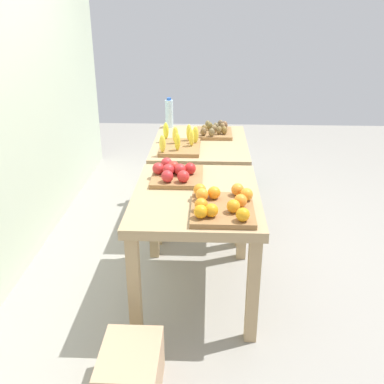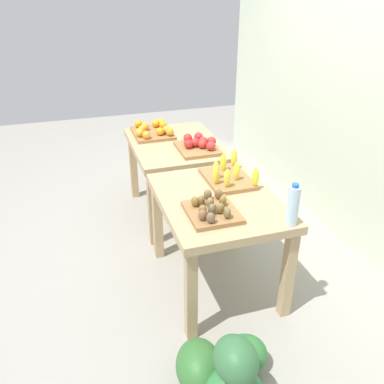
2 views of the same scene
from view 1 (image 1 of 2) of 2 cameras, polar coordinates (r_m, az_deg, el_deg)
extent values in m
plane|color=gray|center=(3.65, 0.78, -7.41)|extent=(8.00, 8.00, 0.00)
cube|color=beige|center=(3.47, -22.91, 15.53)|extent=(4.40, 0.12, 3.00)
cube|color=tan|center=(2.82, 0.53, -0.67)|extent=(1.04, 0.80, 0.06)
cube|color=tan|center=(2.62, 7.79, -12.44)|extent=(0.07, 0.07, 0.69)
cube|color=tan|center=(3.41, 6.50, -3.36)|extent=(0.07, 0.07, 0.69)
cube|color=tan|center=(2.64, -7.40, -12.10)|extent=(0.07, 0.07, 0.69)
cube|color=tan|center=(3.42, -4.95, -3.16)|extent=(0.07, 0.07, 0.69)
cube|color=tan|center=(3.87, 1.08, 6.10)|extent=(1.04, 0.80, 0.06)
cube|color=tan|center=(3.59, 6.30, -1.93)|extent=(0.07, 0.07, 0.69)
cube|color=tan|center=(4.43, 5.59, 3.16)|extent=(0.07, 0.07, 0.69)
cube|color=tan|center=(3.60, -4.56, -1.74)|extent=(0.07, 0.07, 0.69)
cube|color=tan|center=(4.45, -3.21, 3.29)|extent=(0.07, 0.07, 0.69)
cube|color=olive|center=(2.56, 3.92, -2.24)|extent=(0.44, 0.36, 0.03)
sphere|color=orange|center=(2.64, 2.85, -0.08)|extent=(0.11, 0.11, 0.08)
sphere|color=orange|center=(2.42, 2.50, -2.36)|extent=(0.10, 0.10, 0.08)
sphere|color=orange|center=(2.55, 6.25, -1.09)|extent=(0.10, 0.10, 0.08)
sphere|color=orange|center=(2.62, 1.29, -0.33)|extent=(0.10, 0.10, 0.08)
sphere|color=orange|center=(2.49, 1.18, -1.64)|extent=(0.10, 0.10, 0.08)
sphere|color=orange|center=(2.70, 5.86, 0.33)|extent=(0.10, 0.10, 0.08)
sphere|color=orange|center=(2.48, 5.33, -1.82)|extent=(0.09, 0.09, 0.08)
sphere|color=orange|center=(2.68, 1.00, 0.29)|extent=(0.09, 0.09, 0.08)
sphere|color=orange|center=(2.41, 1.12, -2.53)|extent=(0.10, 0.10, 0.08)
sphere|color=orange|center=(2.39, 6.53, -2.90)|extent=(0.10, 0.10, 0.08)
sphere|color=orange|center=(2.64, 7.00, -0.30)|extent=(0.09, 0.09, 0.08)
cube|color=olive|center=(3.03, -1.87, 2.01)|extent=(0.40, 0.34, 0.03)
sphere|color=red|center=(3.00, -3.04, 2.86)|extent=(0.10, 0.10, 0.08)
sphere|color=red|center=(3.12, -3.27, 3.71)|extent=(0.11, 0.11, 0.08)
sphere|color=red|center=(3.00, -1.53, 2.90)|extent=(0.08, 0.08, 0.08)
sphere|color=red|center=(2.88, -1.12, 2.02)|extent=(0.11, 0.11, 0.08)
sphere|color=red|center=(3.06, -2.41, 3.27)|extent=(0.11, 0.11, 0.08)
sphere|color=red|center=(3.03, -4.36, 3.03)|extent=(0.11, 0.11, 0.08)
sphere|color=red|center=(2.89, -3.18, 2.03)|extent=(0.09, 0.09, 0.08)
sphere|color=red|center=(3.02, -0.25, 3.03)|extent=(0.11, 0.11, 0.08)
cube|color=olive|center=(3.65, -1.53, 5.74)|extent=(0.44, 0.32, 0.03)
ellipsoid|color=yellow|center=(3.51, -1.89, 6.47)|extent=(0.07, 0.06, 0.14)
ellipsoid|color=yellow|center=(3.61, -0.07, 7.00)|extent=(0.06, 0.06, 0.14)
ellipsoid|color=yellow|center=(3.46, -3.81, 6.21)|extent=(0.05, 0.06, 0.14)
ellipsoid|color=yellow|center=(3.69, 0.45, 7.36)|extent=(0.05, 0.06, 0.14)
ellipsoid|color=yellow|center=(3.69, -2.14, 7.31)|extent=(0.05, 0.06, 0.14)
ellipsoid|color=yellow|center=(3.76, -0.39, 7.66)|extent=(0.06, 0.06, 0.14)
ellipsoid|color=yellow|center=(3.82, -3.36, 7.87)|extent=(0.06, 0.07, 0.14)
cube|color=olive|center=(4.05, 2.83, 7.53)|extent=(0.36, 0.32, 0.03)
ellipsoid|color=brown|center=(4.15, 2.03, 8.67)|extent=(0.07, 0.06, 0.07)
ellipsoid|color=brown|center=(3.89, 2.53, 7.67)|extent=(0.07, 0.07, 0.07)
ellipsoid|color=brown|center=(4.00, 2.86, 8.10)|extent=(0.07, 0.07, 0.07)
ellipsoid|color=brown|center=(4.09, 2.31, 8.42)|extent=(0.06, 0.07, 0.07)
ellipsoid|color=brown|center=(4.08, 3.08, 8.39)|extent=(0.07, 0.07, 0.07)
ellipsoid|color=brown|center=(4.00, 1.59, 8.12)|extent=(0.07, 0.07, 0.07)
ellipsoid|color=brown|center=(4.08, 3.95, 8.36)|extent=(0.07, 0.07, 0.07)
ellipsoid|color=brown|center=(4.18, 3.67, 8.72)|extent=(0.07, 0.07, 0.07)
ellipsoid|color=brown|center=(4.13, 4.20, 8.56)|extent=(0.06, 0.06, 0.07)
ellipsoid|color=brown|center=(3.96, 4.16, 7.90)|extent=(0.07, 0.07, 0.07)
ellipsoid|color=brown|center=(3.91, 1.48, 7.76)|extent=(0.07, 0.07, 0.07)
ellipsoid|color=brown|center=(3.96, 3.52, 7.91)|extent=(0.07, 0.07, 0.07)
cylinder|color=silver|center=(4.29, -2.94, 10.00)|extent=(0.07, 0.07, 0.26)
cylinder|color=blue|center=(4.26, -2.98, 11.83)|extent=(0.04, 0.04, 0.02)
ellipsoid|color=#2E733B|center=(5.03, 4.45, 3.16)|extent=(0.35, 0.39, 0.27)
ellipsoid|color=#2E7134|center=(4.82, 2.51, 2.04)|extent=(0.29, 0.32, 0.23)
ellipsoid|color=#2F652D|center=(4.84, 6.01, 2.26)|extent=(0.39, 0.32, 0.27)
ellipsoid|color=#316438|center=(4.95, 4.54, 5.87)|extent=(0.28, 0.23, 0.23)
cube|color=tan|center=(2.45, -7.84, -21.94)|extent=(0.40, 0.30, 0.27)
camera|label=2|loc=(6.09, 11.35, 25.24)|focal=38.21mm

